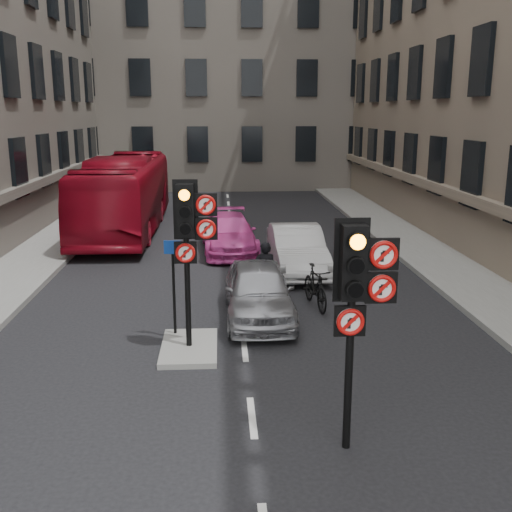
{
  "coord_description": "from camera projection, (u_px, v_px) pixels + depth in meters",
  "views": [
    {
      "loc": [
        -0.5,
        -7.2,
        5.07
      ],
      "look_at": [
        0.12,
        2.9,
        2.6
      ],
      "focal_mm": 42.0,
      "sensor_mm": 36.0,
      "label": 1
    }
  ],
  "objects": [
    {
      "name": "building_far",
      "position": [
        224.0,
        39.0,
        42.69
      ],
      "size": [
        30.0,
        14.0,
        20.0
      ],
      "primitive_type": "cube",
      "color": "#6E665D",
      "rests_on": "ground"
    },
    {
      "name": "pavement_right",
      "position": [
        448.0,
        262.0,
        20.26
      ],
      "size": [
        3.0,
        50.0,
        0.16
      ],
      "primitive_type": "cube",
      "color": "gray",
      "rests_on": "ground"
    },
    {
      "name": "centre_island",
      "position": [
        189.0,
        348.0,
        12.97
      ],
      "size": [
        1.2,
        2.0,
        0.12
      ],
      "primitive_type": "cube",
      "color": "gray",
      "rests_on": "ground"
    },
    {
      "name": "pavement_left",
      "position": [
        14.0,
        268.0,
        19.4
      ],
      "size": [
        3.0,
        50.0,
        0.16
      ],
      "primitive_type": "cube",
      "color": "gray",
      "rests_on": "ground"
    },
    {
      "name": "car_pink",
      "position": [
        229.0,
        234.0,
        21.9
      ],
      "size": [
        2.19,
        4.79,
        1.36
      ],
      "primitive_type": "imported",
      "rotation": [
        0.0,
        0.0,
        0.06
      ],
      "color": "#D23D97",
      "rests_on": "ground"
    },
    {
      "name": "motorcycle",
      "position": [
        315.0,
        287.0,
        15.7
      ],
      "size": [
        0.8,
        1.92,
        1.12
      ],
      "primitive_type": "imported",
      "rotation": [
        0.0,
        0.0,
        0.15
      ],
      "color": "black",
      "rests_on": "ground"
    },
    {
      "name": "signal_far",
      "position": [
        190.0,
        228.0,
        12.34
      ],
      "size": [
        0.91,
        0.4,
        3.58
      ],
      "color": "black",
      "rests_on": "centre_island"
    },
    {
      "name": "ground",
      "position": [
        260.0,
        490.0,
        8.21
      ],
      "size": [
        120.0,
        120.0,
        0.0
      ],
      "primitive_type": "plane",
      "color": "black",
      "rests_on": "ground"
    },
    {
      "name": "info_sign",
      "position": [
        173.0,
        274.0,
        13.31
      ],
      "size": [
        0.37,
        0.14,
        2.17
      ],
      "rotation": [
        0.0,
        0.0,
        -0.19
      ],
      "color": "black",
      "rests_on": "centre_island"
    },
    {
      "name": "signal_near",
      "position": [
        358.0,
        287.0,
        8.65
      ],
      "size": [
        0.91,
        0.4,
        3.58
      ],
      "color": "black",
      "rests_on": "ground"
    },
    {
      "name": "car_white",
      "position": [
        297.0,
        249.0,
        19.16
      ],
      "size": [
        1.61,
        4.48,
        1.47
      ],
      "primitive_type": "imported",
      "rotation": [
        0.0,
        0.0,
        0.01
      ],
      "color": "silver",
      "rests_on": "ground"
    },
    {
      "name": "motorcyclist",
      "position": [
        265.0,
        272.0,
        16.11
      ],
      "size": [
        0.66,
        0.48,
        1.67
      ],
      "primitive_type": "imported",
      "rotation": [
        0.0,
        0.0,
        3.0
      ],
      "color": "black",
      "rests_on": "ground"
    },
    {
      "name": "car_silver",
      "position": [
        259.0,
        291.0,
        14.86
      ],
      "size": [
        1.66,
        4.13,
        1.41
      ],
      "primitive_type": "imported",
      "rotation": [
        0.0,
        0.0,
        0.0
      ],
      "color": "#929499",
      "rests_on": "ground"
    },
    {
      "name": "bus_red",
      "position": [
        125.0,
        194.0,
        25.41
      ],
      "size": [
        2.7,
        11.5,
        3.2
      ],
      "primitive_type": "imported",
      "rotation": [
        0.0,
        0.0,
        0.0
      ],
      "color": "maroon",
      "rests_on": "ground"
    }
  ]
}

